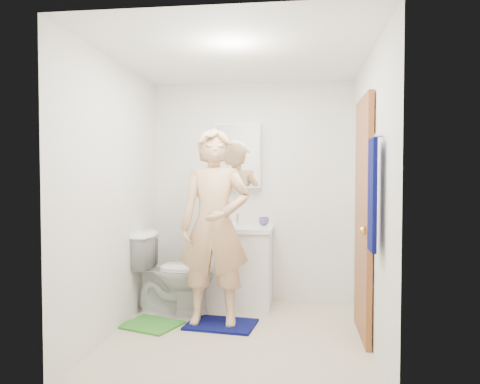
% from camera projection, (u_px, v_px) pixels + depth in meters
% --- Properties ---
extents(floor, '(2.20, 2.40, 0.02)m').
position_uv_depth(floor, '(238.00, 337.00, 4.04)').
color(floor, beige).
rests_on(floor, ground).
extents(ceiling, '(2.20, 2.40, 0.02)m').
position_uv_depth(ceiling, '(238.00, 55.00, 3.95)').
color(ceiling, white).
rests_on(ceiling, ground).
extents(wall_back, '(2.20, 0.02, 2.40)m').
position_uv_depth(wall_back, '(252.00, 192.00, 5.20)').
color(wall_back, white).
rests_on(wall_back, ground).
extents(wall_front, '(2.20, 0.02, 2.40)m').
position_uv_depth(wall_front, '(212.00, 207.00, 2.80)').
color(wall_front, white).
rests_on(wall_front, ground).
extents(wall_left, '(0.02, 2.40, 2.40)m').
position_uv_depth(wall_left, '(114.00, 197.00, 4.13)').
color(wall_left, white).
rests_on(wall_left, ground).
extents(wall_right, '(0.02, 2.40, 2.40)m').
position_uv_depth(wall_right, '(371.00, 198.00, 3.86)').
color(wall_right, white).
rests_on(wall_right, ground).
extents(vanity_cabinet, '(0.75, 0.55, 0.80)m').
position_uv_depth(vanity_cabinet, '(235.00, 268.00, 4.95)').
color(vanity_cabinet, white).
rests_on(vanity_cabinet, floor).
extents(countertop, '(0.79, 0.59, 0.05)m').
position_uv_depth(countertop, '(235.00, 228.00, 4.94)').
color(countertop, white).
rests_on(countertop, vanity_cabinet).
extents(sink_basin, '(0.40, 0.40, 0.03)m').
position_uv_depth(sink_basin, '(235.00, 227.00, 4.94)').
color(sink_basin, white).
rests_on(sink_basin, countertop).
extents(faucet, '(0.03, 0.03, 0.12)m').
position_uv_depth(faucet, '(238.00, 219.00, 5.11)').
color(faucet, silver).
rests_on(faucet, countertop).
extents(medicine_cabinet, '(0.50, 0.12, 0.70)m').
position_uv_depth(medicine_cabinet, '(238.00, 156.00, 5.13)').
color(medicine_cabinet, white).
rests_on(medicine_cabinet, wall_back).
extents(mirror_panel, '(0.46, 0.01, 0.66)m').
position_uv_depth(mirror_panel, '(237.00, 156.00, 5.07)').
color(mirror_panel, white).
rests_on(mirror_panel, wall_back).
extents(door, '(0.05, 0.80, 2.05)m').
position_uv_depth(door, '(363.00, 218.00, 4.02)').
color(door, '#A95E2E').
rests_on(door, ground).
extents(door_knob, '(0.07, 0.07, 0.07)m').
position_uv_depth(door_knob, '(363.00, 231.00, 3.71)').
color(door_knob, gold).
rests_on(door_knob, door).
extents(towel, '(0.03, 0.24, 0.80)m').
position_uv_depth(towel, '(372.00, 195.00, 3.30)').
color(towel, '#080D51').
rests_on(towel, wall_right).
extents(towel_hook, '(0.06, 0.02, 0.02)m').
position_uv_depth(towel_hook, '(379.00, 135.00, 3.28)').
color(towel_hook, silver).
rests_on(towel_hook, wall_right).
extents(toilet, '(0.82, 0.48, 0.82)m').
position_uv_depth(toilet, '(174.00, 273.00, 4.68)').
color(toilet, white).
rests_on(toilet, floor).
extents(bath_mat, '(0.67, 0.52, 0.02)m').
position_uv_depth(bath_mat, '(221.00, 324.00, 4.31)').
color(bath_mat, '#080D51').
rests_on(bath_mat, floor).
extents(green_rug, '(0.62, 0.57, 0.02)m').
position_uv_depth(green_rug, '(151.00, 325.00, 4.31)').
color(green_rug, '#3B8F2F').
rests_on(green_rug, floor).
extents(soap_dispenser, '(0.10, 0.10, 0.18)m').
position_uv_depth(soap_dispenser, '(206.00, 218.00, 4.89)').
color(soap_dispenser, tan).
rests_on(soap_dispenser, countertop).
extents(toothbrush_cup, '(0.13, 0.13, 0.09)m').
position_uv_depth(toothbrush_cup, '(264.00, 221.00, 5.03)').
color(toothbrush_cup, '#5E4395').
rests_on(toothbrush_cup, countertop).
extents(man, '(0.67, 0.45, 1.79)m').
position_uv_depth(man, '(215.00, 226.00, 4.29)').
color(man, '#E2AF7F').
rests_on(man, bath_mat).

